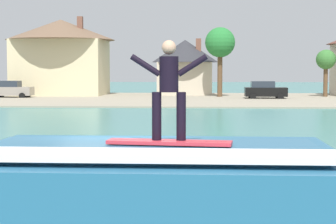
# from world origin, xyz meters

# --- Properties ---
(ground_plane) EXTENTS (260.00, 260.00, 0.00)m
(ground_plane) POSITION_xyz_m (0.00, 0.00, 0.00)
(ground_plane) COLOR #3C7B77
(wave_crest) EXTENTS (6.51, 4.72, 1.82)m
(wave_crest) POSITION_xyz_m (0.85, -1.43, 0.86)
(wave_crest) COLOR #276286
(wave_crest) RESTS_ON ground_plane
(surfboard) EXTENTS (2.12, 0.65, 0.06)m
(surfboard) POSITION_xyz_m (1.15, -2.00, 1.85)
(surfboard) COLOR #D8333F
(surfboard) RESTS_ON wave_crest
(surfer) EXTENTS (1.30, 0.32, 1.67)m
(surfer) POSITION_xyz_m (1.14, -1.96, 2.82)
(surfer) COLOR black
(surfer) RESTS_ON surfboard
(shoreline_bank) EXTENTS (120.00, 27.10, 0.12)m
(shoreline_bank) POSITION_xyz_m (0.00, 48.30, 0.06)
(shoreline_bank) COLOR gray
(shoreline_bank) RESTS_ON ground_plane
(car_near_shore) EXTENTS (4.40, 2.12, 1.86)m
(car_near_shore) POSITION_xyz_m (-18.65, 49.05, 0.95)
(car_near_shore) COLOR gray
(car_near_shore) RESTS_ON ground_plane
(car_far_shore) EXTENTS (4.21, 2.25, 1.86)m
(car_far_shore) POSITION_xyz_m (7.73, 48.63, 0.95)
(car_far_shore) COLOR black
(car_far_shore) RESTS_ON ground_plane
(house_with_chimney) EXTENTS (12.39, 12.39, 8.95)m
(house_with_chimney) POSITION_xyz_m (-14.82, 55.46, 5.01)
(house_with_chimney) COLOR beige
(house_with_chimney) RESTS_ON ground_plane
(house_small_cottage) EXTENTS (7.70, 7.70, 6.56)m
(house_small_cottage) POSITION_xyz_m (-0.65, 57.01, 3.78)
(house_small_cottage) COLOR beige
(house_small_cottage) RESTS_ON ground_plane
(tree_tall_bare) EXTENTS (2.11, 2.11, 5.16)m
(tree_tall_bare) POSITION_xyz_m (14.57, 52.76, 3.94)
(tree_tall_bare) COLOR brown
(tree_tall_bare) RESTS_ON ground_plane
(tree_short_bushy) EXTENTS (3.20, 3.20, 7.52)m
(tree_short_bushy) POSITION_xyz_m (3.25, 51.90, 5.78)
(tree_short_bushy) COLOR brown
(tree_short_bushy) RESTS_ON ground_plane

